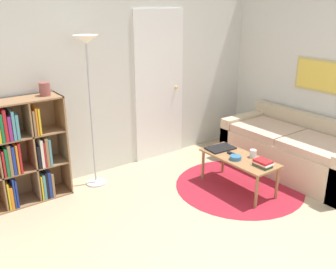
{
  "coord_description": "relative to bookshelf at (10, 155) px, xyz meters",
  "views": [
    {
      "loc": [
        -2.33,
        -1.48,
        2.19
      ],
      "look_at": [
        -0.11,
        1.53,
        0.85
      ],
      "focal_mm": 40.0,
      "sensor_mm": 36.0,
      "label": 1
    }
  ],
  "objects": [
    {
      "name": "book_stack_on_table",
      "position": [
        2.31,
        -1.6,
        -0.13
      ],
      "size": [
        0.15,
        0.21,
        0.07
      ],
      "color": "#196B38",
      "rests_on": "coffee_table"
    },
    {
      "name": "laptop",
      "position": [
        2.29,
        -0.93,
        -0.16
      ],
      "size": [
        0.37,
        0.26,
        0.02
      ],
      "color": "black",
      "rests_on": "coffee_table"
    },
    {
      "name": "wall_back",
      "position": [
        1.5,
        0.21,
        0.7
      ],
      "size": [
        7.52,
        0.11,
        2.6
      ],
      "color": "silver",
      "rests_on": "ground_plane"
    },
    {
      "name": "couch",
      "position": [
        3.33,
        -1.32,
        -0.31
      ],
      "size": [
        0.9,
        1.88,
        0.72
      ],
      "color": "#CCB793",
      "rests_on": "ground_plane"
    },
    {
      "name": "rug",
      "position": [
        2.35,
        -1.22,
        -0.59
      ],
      "size": [
        1.58,
        1.58,
        0.01
      ],
      "color": "maroon",
      "rests_on": "ground_plane"
    },
    {
      "name": "floor_lamp",
      "position": [
        0.95,
        -0.08,
        0.94
      ],
      "size": [
        0.29,
        0.29,
        1.83
      ],
      "color": "#B7B7BC",
      "rests_on": "ground_plane"
    },
    {
      "name": "bowl",
      "position": [
        2.2,
        -1.28,
        -0.14
      ],
      "size": [
        0.14,
        0.14,
        0.05
      ],
      "color": "teal",
      "rests_on": "coffee_table"
    },
    {
      "name": "remote",
      "position": [
        2.27,
        -1.17,
        -0.16
      ],
      "size": [
        0.04,
        0.17,
        0.02
      ],
      "color": "black",
      "rests_on": "coffee_table"
    },
    {
      "name": "coffee_table",
      "position": [
        2.29,
        -1.25,
        -0.22
      ],
      "size": [
        0.44,
        0.97,
        0.42
      ],
      "color": "#996B42",
      "rests_on": "ground_plane"
    },
    {
      "name": "cup",
      "position": [
        2.42,
        -1.35,
        -0.12
      ],
      "size": [
        0.08,
        0.08,
        0.09
      ],
      "color": "white",
      "rests_on": "coffee_table"
    },
    {
      "name": "vase_on_shelf",
      "position": [
        0.46,
        0.0,
        0.68
      ],
      "size": [
        0.12,
        0.12,
        0.15
      ],
      "color": "#934C47",
      "rests_on": "bookshelf"
    },
    {
      "name": "wall_right",
      "position": [
        3.76,
        -1.2,
        0.71
      ],
      "size": [
        0.08,
        5.78,
        2.6
      ],
      "color": "silver",
      "rests_on": "ground_plane"
    },
    {
      "name": "bookshelf",
      "position": [
        0.0,
        0.0,
        0.0
      ],
      "size": [
        1.13,
        0.34,
        1.2
      ],
      "color": "#936B47",
      "rests_on": "ground_plane"
    }
  ]
}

